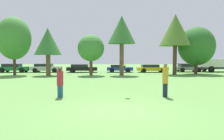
% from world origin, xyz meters
% --- Properties ---
extents(ground_plane, '(120.00, 120.00, 0.00)m').
position_xyz_m(ground_plane, '(0.00, 0.00, 0.00)').
color(ground_plane, '#5B8E42').
extents(person_thrower, '(0.35, 0.35, 1.67)m').
position_xyz_m(person_thrower, '(-3.03, 3.09, 0.84)').
color(person_thrower, navy).
rests_on(person_thrower, ground).
extents(person_catcher, '(0.31, 0.31, 1.87)m').
position_xyz_m(person_catcher, '(2.75, 3.03, 0.95)').
color(person_catcher, '#191E33').
rests_on(person_catcher, ground).
extents(frisbee, '(0.30, 0.29, 0.12)m').
position_xyz_m(frisbee, '(0.57, 3.44, 1.71)').
color(frisbee, yellow).
extents(tree_0, '(4.07, 4.07, 7.11)m').
position_xyz_m(tree_0, '(-11.76, 17.91, 4.50)').
color(tree_0, '#473323').
rests_on(tree_0, ground).
extents(tree_1, '(3.22, 3.22, 5.70)m').
position_xyz_m(tree_1, '(-7.47, 17.26, 4.03)').
color(tree_1, brown).
rests_on(tree_1, ground).
extents(tree_2, '(3.22, 3.22, 4.93)m').
position_xyz_m(tree_2, '(-2.35, 17.36, 3.30)').
color(tree_2, brown).
rests_on(tree_2, ground).
extents(tree_3, '(3.37, 3.37, 7.23)m').
position_xyz_m(tree_3, '(1.38, 17.49, 5.45)').
color(tree_3, brown).
rests_on(tree_3, ground).
extents(tree_4, '(4.02, 4.02, 7.68)m').
position_xyz_m(tree_4, '(8.25, 18.48, 5.61)').
color(tree_4, '#473323').
rests_on(tree_4, ground).
extents(tree_5, '(4.68, 4.68, 6.15)m').
position_xyz_m(tree_5, '(11.29, 19.13, 3.63)').
color(tree_5, '#473323').
rests_on(tree_5, ground).
extents(parked_car_green, '(4.47, 1.96, 1.26)m').
position_xyz_m(parked_car_green, '(-14.05, 23.03, 0.68)').
color(parked_car_green, '#196633').
rests_on(parked_car_green, ground).
extents(parked_car_silver, '(4.47, 1.86, 1.25)m').
position_xyz_m(parked_car_silver, '(-9.41, 23.04, 0.67)').
color(parked_car_silver, '#B2B2B7').
rests_on(parked_car_silver, ground).
extents(parked_car_black, '(4.40, 2.10, 1.18)m').
position_xyz_m(parked_car_black, '(-4.11, 22.79, 0.64)').
color(parked_car_black, black).
rests_on(parked_car_black, ground).
extents(parked_car_blue, '(3.82, 2.07, 1.09)m').
position_xyz_m(parked_car_blue, '(1.42, 22.95, 0.60)').
color(parked_car_blue, '#1E389E').
rests_on(parked_car_blue, ground).
extents(parked_car_yellow, '(4.44, 1.95, 1.14)m').
position_xyz_m(parked_car_yellow, '(6.18, 22.58, 0.60)').
color(parked_car_yellow, gold).
rests_on(parked_car_yellow, ground).
extents(parked_car_grey, '(3.95, 1.99, 1.26)m').
position_xyz_m(parked_car_grey, '(11.87, 23.42, 0.67)').
color(parked_car_grey, slate).
rests_on(parked_car_grey, ground).
extents(delivery_truck_white, '(6.42, 2.56, 1.97)m').
position_xyz_m(delivery_truck_white, '(16.63, 23.43, 1.14)').
color(delivery_truck_white, '#2D2D33').
rests_on(delivery_truck_white, ground).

